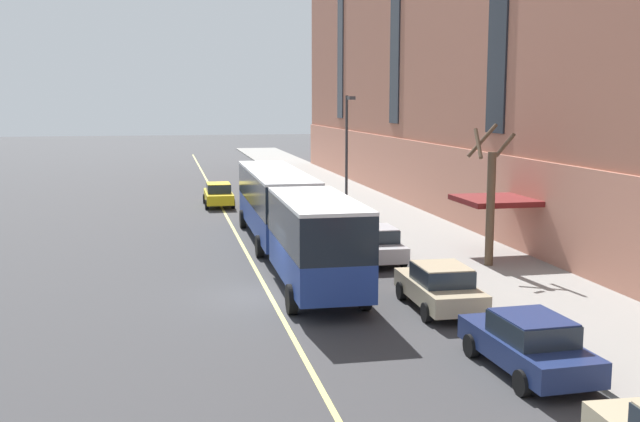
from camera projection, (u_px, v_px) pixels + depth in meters
ground_plane at (267, 296)px, 26.91m from camera, size 260.00×260.00×0.00m
sidewalk at (481, 265)px, 31.72m from camera, size 5.75×160.00×0.15m
city_bus at (288, 212)px, 33.05m from camera, size 2.95×20.83×3.56m
parked_car_silver_0 at (375, 244)px, 32.63m from camera, size 2.03×4.64×1.56m
parked_car_darkgray_3 at (301, 193)px, 50.37m from camera, size 2.03×4.72×1.56m
parked_car_darkgray_4 at (284, 181)px, 57.99m from camera, size 2.03×4.27×1.56m
parked_car_navy_5 at (528, 344)px, 19.19m from camera, size 2.12×4.60×1.56m
parked_car_silver_6 at (324, 210)px, 42.74m from camera, size 2.09×4.48×1.56m
parked_car_champagne_7 at (440, 287)px, 25.06m from camera, size 2.09×4.54×1.56m
taxi_cab at (218, 194)px, 49.81m from camera, size 1.95×4.81×1.56m
street_tree_mid_block at (490, 197)px, 30.92m from camera, size 1.65×1.48×5.87m
street_lamp at (348, 142)px, 44.80m from camera, size 0.36×1.48×7.12m
lane_centerline at (260, 277)px, 29.83m from camera, size 0.16×140.00×0.01m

